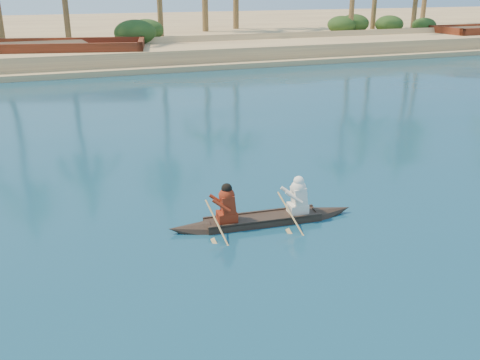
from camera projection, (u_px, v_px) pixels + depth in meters
name	position (u px, v px, depth m)	size (l,w,h in m)	color
ground	(463.00, 165.00, 17.43)	(160.00, 160.00, 0.00)	#0C394D
sandy_embankment	(154.00, 32.00, 58.34)	(150.00, 51.00, 1.50)	#E0BE7E
shrub_cluster	(193.00, 39.00, 44.63)	(100.00, 6.00, 2.40)	#233C15
canoe	(263.00, 214.00, 13.17)	(4.78, 1.02, 1.31)	#33241C
barge_mid	(46.00, 57.00, 36.88)	(14.01, 7.31, 2.23)	maroon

